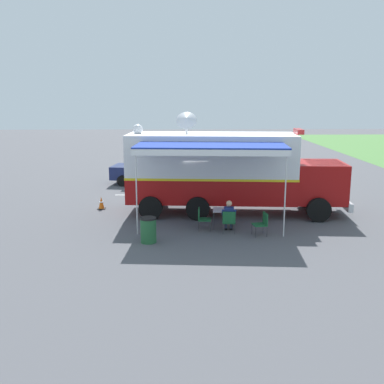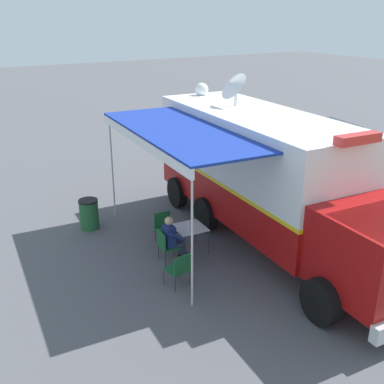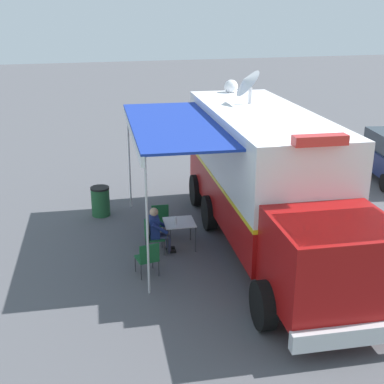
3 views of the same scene
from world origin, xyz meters
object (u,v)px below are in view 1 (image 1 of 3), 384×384
object	(u,v)px
folding_table	(223,211)
folding_chair_spare_by_truck	(262,222)
trash_bin	(148,230)
seated_responder	(229,215)
water_bottle	(227,208)
folding_chair_beside_table	(202,217)
folding_chair_at_table	(229,220)
traffic_cone	(101,203)
car_behind_truck	(148,169)
command_truck	(228,170)

from	to	relation	value
folding_table	folding_chair_spare_by_truck	size ratio (longest dim) A/B	0.99
trash_bin	seated_responder	bearing A→B (deg)	111.45
water_bottle	folding_chair_beside_table	world-z (taller)	water_bottle
folding_chair_at_table	seated_responder	xyz separation A→B (m)	(-0.19, 0.02, 0.14)
trash_bin	traffic_cone	world-z (taller)	trash_bin
car_behind_truck	seated_responder	bearing A→B (deg)	20.72
folding_chair_spare_by_truck	trash_bin	xyz separation A→B (m)	(0.68, -4.18, -0.06)
folding_table	car_behind_truck	bearing A→B (deg)	-158.87
command_truck	seated_responder	world-z (taller)	command_truck
folding_chair_beside_table	trash_bin	xyz separation A→B (m)	(1.46, -1.98, -0.06)
folding_chair_beside_table	seated_responder	bearing A→B (deg)	73.89
seated_responder	folding_chair_beside_table	bearing A→B (deg)	-106.11
seated_responder	trash_bin	xyz separation A→B (m)	(1.17, -2.99, -0.20)
traffic_cone	command_truck	bearing A→B (deg)	80.77
folding_chair_at_table	trash_bin	world-z (taller)	trash_bin
water_bottle	folding_chair_spare_by_truck	world-z (taller)	water_bottle
folding_chair_beside_table	trash_bin	world-z (taller)	trash_bin
folding_table	command_truck	bearing A→B (deg)	169.01
command_truck	car_behind_truck	size ratio (longest dim) A/B	2.17
seated_responder	traffic_cone	bearing A→B (deg)	-124.76
command_truck	folding_chair_beside_table	world-z (taller)	command_truck
water_bottle	folding_chair_beside_table	size ratio (longest dim) A/B	0.26
trash_bin	traffic_cone	size ratio (longest dim) A/B	1.57
car_behind_truck	folding_chair_beside_table	bearing A→B (deg)	15.82
trash_bin	car_behind_truck	size ratio (longest dim) A/B	0.20
folding_chair_at_table	folding_chair_spare_by_truck	bearing A→B (deg)	75.97
trash_bin	traffic_cone	distance (m)	5.53
water_bottle	folding_chair_spare_by_truck	distance (m)	1.57
water_bottle	folding_chair_beside_table	xyz separation A→B (m)	(0.18, -1.00, -0.32)
command_truck	folding_table	distance (m)	2.61
folding_chair_beside_table	traffic_cone	xyz separation A→B (m)	(-3.49, -4.44, -0.23)
command_truck	water_bottle	bearing A→B (deg)	-6.82
water_bottle	folding_table	bearing A→B (deg)	-132.69
folding_chair_beside_table	car_behind_truck	world-z (taller)	car_behind_truck
folding_table	seated_responder	size ratio (longest dim) A/B	0.69
seated_responder	water_bottle	bearing A→B (deg)	-179.31
command_truck	water_bottle	xyz separation A→B (m)	(2.38, -0.28, -1.11)
water_bottle	seated_responder	size ratio (longest dim) A/B	0.18
command_truck	traffic_cone	size ratio (longest dim) A/B	16.66
folding_chair_beside_table	folding_chair_spare_by_truck	size ratio (longest dim) A/B	1.00
command_truck	folding_chair_beside_table	xyz separation A→B (m)	(2.56, -1.28, -1.43)
trash_bin	traffic_cone	xyz separation A→B (m)	(-4.95, -2.46, -0.18)
folding_table	folding_chair_beside_table	distance (m)	0.92
car_behind_truck	trash_bin	bearing A→B (deg)	3.63
folding_table	seated_responder	xyz separation A→B (m)	(0.61, 0.16, -0.02)
folding_chair_spare_by_truck	traffic_cone	distance (m)	7.89
trash_bin	car_behind_truck	xyz separation A→B (m)	(-10.90, -0.69, 0.42)
seated_responder	car_behind_truck	distance (m)	10.40
command_truck	folding_table	world-z (taller)	command_truck
folding_chair_beside_table	trash_bin	bearing A→B (deg)	-53.54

